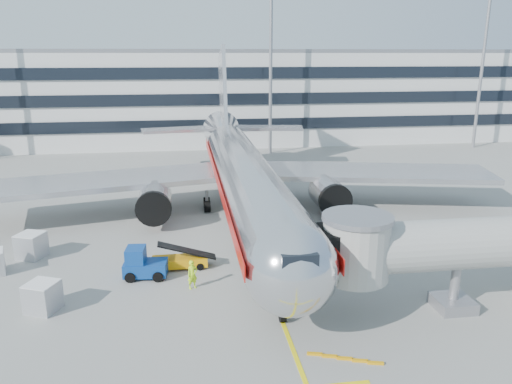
{
  "coord_description": "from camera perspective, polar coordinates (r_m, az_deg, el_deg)",
  "views": [
    {
      "loc": [
        -5.23,
        -33.23,
        14.92
      ],
      "look_at": [
        0.46,
        5.61,
        4.0
      ],
      "focal_mm": 35.0,
      "sensor_mm": 36.0,
      "label": 1
    }
  ],
  "objects": [
    {
      "name": "light_mast_centre",
      "position": [
        76.38,
        1.7,
        15.51
      ],
      "size": [
        2.4,
        1.2,
        25.45
      ],
      "color": "gray",
      "rests_on": "ground"
    },
    {
      "name": "baggage_tug",
      "position": [
        35.47,
        -12.83,
        -8.07
      ],
      "size": [
        3.04,
        2.1,
        2.17
      ],
      "color": "navy",
      "rests_on": "ground"
    },
    {
      "name": "ramp_worker",
      "position": [
        33.3,
        -7.28,
        -9.35
      ],
      "size": [
        0.84,
        0.73,
        1.94
      ],
      "primitive_type": "imported",
      "rotation": [
        0.0,
        0.0,
        0.47
      ],
      "color": "#C3FF1A",
      "rests_on": "ground"
    },
    {
      "name": "ground",
      "position": [
        36.8,
        0.56,
        -8.38
      ],
      "size": [
        180.0,
        180.0,
        0.0
      ],
      "primitive_type": "plane",
      "color": "gray",
      "rests_on": "ground"
    },
    {
      "name": "lead_in_line",
      "position": [
        46.03,
        -1.36,
        -3.37
      ],
      "size": [
        0.25,
        70.0,
        0.01
      ],
      "primitive_type": "cube",
      "color": "yellow",
      "rests_on": "ground"
    },
    {
      "name": "cargo_container_right",
      "position": [
        41.48,
        -24.3,
        -5.58
      ],
      "size": [
        2.31,
        2.31,
        1.89
      ],
      "color": "#B6B8BE",
      "rests_on": "ground"
    },
    {
      "name": "belt_loader",
      "position": [
        36.6,
        -8.71,
        -7.74
      ],
      "size": [
        4.13,
        1.54,
        1.98
      ],
      "color": "orange",
      "rests_on": "ground"
    },
    {
      "name": "cargo_container_front",
      "position": [
        33.01,
        -23.2,
        -10.93
      ],
      "size": [
        2.21,
        2.21,
        1.8
      ],
      "color": "#B6B8BE",
      "rests_on": "ground"
    },
    {
      "name": "light_mast_east",
      "position": [
        88.83,
        24.58,
        14.17
      ],
      "size": [
        2.4,
        1.2,
        25.45
      ],
      "color": "gray",
      "rests_on": "ground"
    },
    {
      "name": "terminal",
      "position": [
        91.6,
        -5.13,
        11.03
      ],
      "size": [
        150.0,
        24.25,
        15.6
      ],
      "color": "silver",
      "rests_on": "ground"
    },
    {
      "name": "main_jet",
      "position": [
        46.5,
        -1.65,
        2.25
      ],
      "size": [
        50.95,
        48.7,
        16.06
      ],
      "color": "silver",
      "rests_on": "ground"
    },
    {
      "name": "jet_bridge",
      "position": [
        32.58,
        24.74,
        -5.77
      ],
      "size": [
        17.8,
        4.5,
        7.0
      ],
      "color": "silver",
      "rests_on": "ground"
    }
  ]
}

